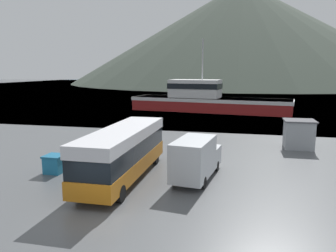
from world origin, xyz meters
name	(u,v)px	position (x,y,z in m)	size (l,w,h in m)	color
ground_plane	(97,214)	(0.00, 0.00, 0.00)	(400.00, 400.00, 0.00)	#515456
water_surface	(228,85)	(0.00, 141.72, 0.00)	(240.00, 240.00, 0.00)	#475B6B
hill_backdrop	(241,33)	(4.86, 174.22, 26.40)	(180.87, 180.87, 52.80)	#3D473D
tour_bus	(124,151)	(-0.55, 5.19, 1.79)	(2.55, 10.26, 3.18)	#B26614
delivery_van	(196,158)	(3.85, 6.06, 1.38)	(2.68, 5.83, 2.64)	silver
fishing_boat	(206,100)	(0.75, 40.51, 1.88)	(26.54, 9.54, 11.67)	maroon
storage_bin	(55,164)	(-5.44, 5.29, 0.61)	(1.24, 1.28, 1.20)	teal
dock_kiosk	(299,134)	(11.40, 16.14, 1.26)	(2.58, 2.36, 2.49)	#93999E
small_boat	(209,103)	(0.45, 49.18, 0.50)	(2.61, 6.09, 1.01)	black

